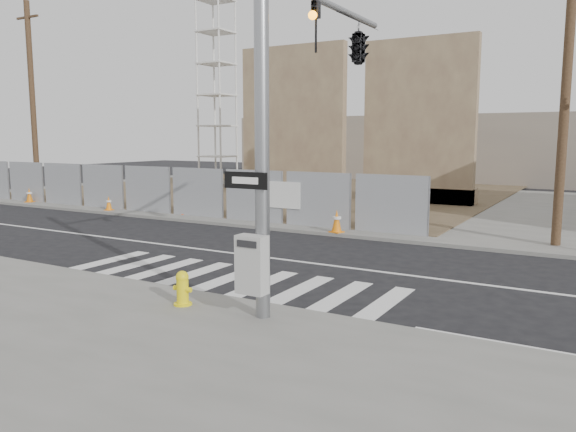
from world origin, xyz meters
The scene contains 14 objects.
ground centered at (0.00, 0.00, 0.00)m, with size 100.00×100.00×0.00m, color black.
sidewalk_far centered at (0.00, 14.00, 0.06)m, with size 50.00×20.00×0.12m, color slate.
signal_pole centered at (2.49, -2.05, 4.78)m, with size 0.96×5.87×7.00m.
chain_link_fence centered at (-10.00, 5.00, 1.12)m, with size 24.60×0.04×2.00m, color gray.
concrete_wall_left centered at (-7.00, 13.08, 3.38)m, with size 6.00×1.30×8.00m.
concrete_wall_right centered at (-0.50, 14.08, 3.38)m, with size 5.50×1.30×8.00m.
crane_tower centered at (-15.00, 17.00, 9.02)m, with size 2.60×2.60×18.15m.
utility_pole_left centered at (-18.00, 5.50, 5.20)m, with size 1.60×0.28×10.00m.
utility_pole_right centered at (6.50, 5.50, 5.20)m, with size 1.60×0.28×10.00m.
fire_hydrant centered at (0.74, -4.97, 0.46)m, with size 0.43×0.42×0.68m.
traffic_cone_a centered at (-17.63, 4.71, 0.47)m, with size 0.49×0.49×0.72m.
traffic_cone_b centered at (-11.68, 4.48, 0.43)m, with size 0.34×0.34×0.63m.
traffic_cone_c centered at (-7.75, 5.16, 0.43)m, with size 0.43×0.43×0.64m.
traffic_cone_d centered at (-0.26, 4.22, 0.51)m, with size 0.50×0.50×0.79m.
Camera 1 is at (7.86, -13.15, 3.38)m, focal length 35.00 mm.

